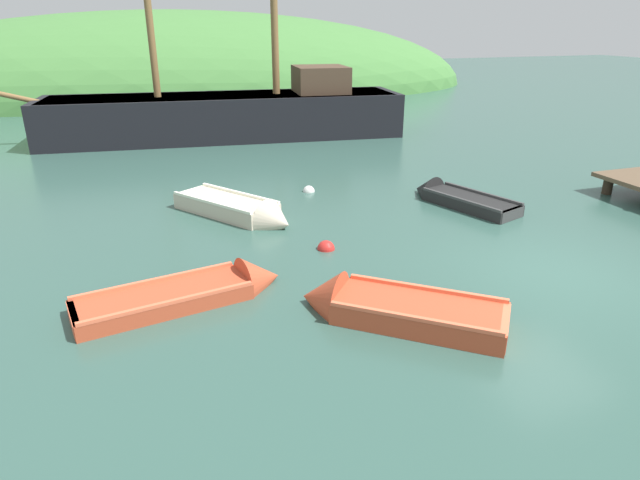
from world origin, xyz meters
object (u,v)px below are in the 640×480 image
object	(u,v)px
buoy_white	(309,192)
buoy_red	(326,249)
rowboat_far	(386,310)
rowboat_outer_left	(241,212)
sailing_ship	(229,122)
rowboat_outer_right	(199,294)
rowboat_center	(455,200)

from	to	relation	value
buoy_white	buoy_red	distance (m)	4.42
rowboat_far	rowboat_outer_left	world-z (taller)	rowboat_far
sailing_ship	rowboat_outer_right	xyz separation A→B (m)	(-3.14, -14.57, -0.59)
buoy_red	rowboat_center	bearing A→B (deg)	23.71
rowboat_center	rowboat_outer_right	distance (m)	8.21
sailing_ship	rowboat_outer_right	distance (m)	14.91
rowboat_outer_left	buoy_red	distance (m)	3.04
buoy_white	rowboat_outer_left	bearing A→B (deg)	-145.67
rowboat_far	rowboat_outer_right	size ratio (longest dim) A/B	0.88
buoy_white	buoy_red	bearing A→B (deg)	-102.64
rowboat_center	buoy_red	size ratio (longest dim) A/B	8.67
rowboat_outer_right	rowboat_far	bearing A→B (deg)	-41.16
sailing_ship	rowboat_outer_right	bearing A→B (deg)	83.87
sailing_ship	rowboat_far	distance (m)	16.30
rowboat_outer_left	rowboat_outer_right	world-z (taller)	rowboat_outer_left
rowboat_far	rowboat_center	bearing A→B (deg)	-92.04
rowboat_outer_right	sailing_ship	bearing A→B (deg)	66.88
rowboat_far	rowboat_outer_left	bearing A→B (deg)	-37.50
rowboat_far	buoy_red	distance (m)	3.16
rowboat_center	buoy_red	world-z (taller)	rowboat_center
rowboat_outer_left	buoy_white	xyz separation A→B (m)	(2.36, 1.61, -0.15)
rowboat_outer_left	sailing_ship	bearing A→B (deg)	137.23
rowboat_outer_left	buoy_white	distance (m)	2.86
rowboat_outer_left	rowboat_far	bearing A→B (deg)	-21.09
sailing_ship	buoy_red	distance (m)	13.15
rowboat_far	buoy_white	distance (m)	7.53
rowboat_outer_left	buoy_red	size ratio (longest dim) A/B	9.07
buoy_red	rowboat_outer_right	bearing A→B (deg)	-154.26
sailing_ship	rowboat_outer_left	xyz separation A→B (m)	(-1.56, -10.43, -0.53)
sailing_ship	buoy_red	xyz separation A→B (m)	(-0.17, -13.13, -0.67)
sailing_ship	rowboat_far	xyz separation A→B (m)	(-0.19, -16.29, -0.55)
sailing_ship	rowboat_outer_left	bearing A→B (deg)	87.54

